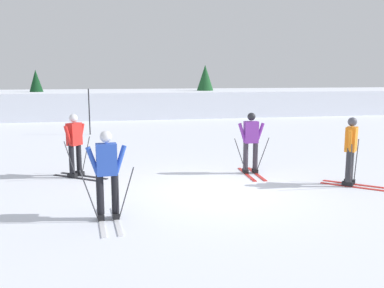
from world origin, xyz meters
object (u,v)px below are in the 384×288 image
(skier_purple, at_px, (251,141))
(conifer_far_left, at_px, (36,89))
(conifer_far_right, at_px, (205,86))
(skier_orange, at_px, (351,149))
(skier_blue, at_px, (107,170))
(trail_marker_pole, at_px, (89,112))
(skier_red, at_px, (75,143))

(skier_purple, bearing_deg, conifer_far_left, 114.87)
(skier_purple, xyz_separation_m, conifer_far_right, (3.01, 18.10, 1.11))
(skier_orange, bearing_deg, skier_blue, -167.63)
(trail_marker_pole, xyz_separation_m, conifer_far_right, (7.71, 9.16, 0.96))
(skier_orange, bearing_deg, skier_purple, 139.09)
(skier_purple, relative_size, skier_blue, 1.00)
(skier_purple, relative_size, conifer_far_right, 0.49)
(skier_purple, distance_m, skier_red, 4.80)
(skier_purple, height_order, conifer_far_right, conifer_far_right)
(skier_purple, height_order, conifer_far_left, conifer_far_left)
(skier_orange, distance_m, conifer_far_left, 22.33)
(skier_red, bearing_deg, skier_purple, -7.00)
(conifer_far_right, bearing_deg, skier_orange, -92.95)
(skier_red, height_order, conifer_far_right, conifer_far_right)
(skier_blue, bearing_deg, skier_purple, 37.54)
(trail_marker_pole, bearing_deg, skier_red, -90.52)
(skier_purple, bearing_deg, conifer_far_right, 80.55)
(trail_marker_pole, xyz_separation_m, conifer_far_left, (-3.67, 9.10, 0.82))
(skier_orange, xyz_separation_m, conifer_far_left, (-10.35, 19.77, 0.96))
(skier_purple, height_order, skier_red, same)
(skier_purple, xyz_separation_m, skier_red, (-4.77, 0.59, 0.00))
(skier_red, height_order, conifer_far_left, conifer_far_left)
(conifer_far_right, bearing_deg, skier_red, -113.95)
(skier_orange, relative_size, conifer_far_left, 0.55)
(skier_red, height_order, skier_blue, same)
(conifer_far_left, relative_size, conifer_far_right, 0.89)
(skier_purple, distance_m, skier_orange, 2.63)
(conifer_far_right, bearing_deg, skier_blue, -108.21)
(skier_purple, relative_size, skier_orange, 1.00)
(skier_red, bearing_deg, conifer_far_left, 101.63)
(skier_blue, bearing_deg, skier_orange, 12.37)
(conifer_far_right, bearing_deg, trail_marker_pole, -130.08)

